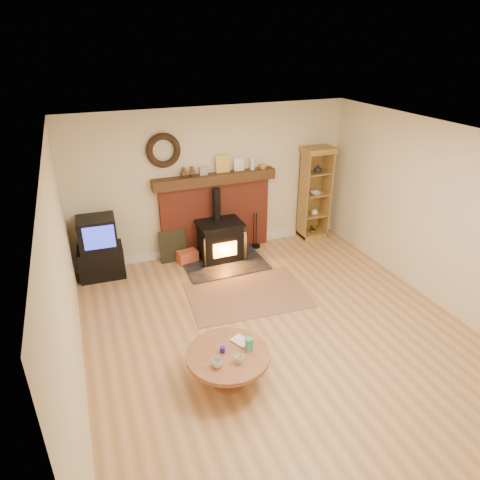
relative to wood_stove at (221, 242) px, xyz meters
name	(u,v)px	position (x,y,z in m)	size (l,w,h in m)	color
ground	(280,333)	(0.05, -2.27, -0.35)	(5.50, 5.50, 0.00)	#A77745
room_shell	(281,213)	(0.03, -2.18, 1.37)	(5.02, 5.52, 2.61)	beige
chimney_breast	(216,210)	(0.05, 0.40, 0.45)	(2.20, 0.22, 1.78)	#9A3B27
wood_stove	(221,242)	(0.00, 0.00, 0.00)	(1.40, 1.00, 1.28)	black
area_rug	(247,295)	(0.00, -1.24, -0.34)	(1.80, 1.24, 0.01)	brown
tv_unit	(100,249)	(-2.01, 0.20, 0.15)	(0.73, 0.54, 1.04)	black
curio_cabinet	(314,193)	(2.00, 0.28, 0.55)	(0.58, 0.42, 1.79)	olive
firelog_box	(188,257)	(-0.58, 0.13, -0.24)	(0.35, 0.22, 0.22)	orange
leaning_painting	(173,246)	(-0.79, 0.28, -0.06)	(0.47, 0.03, 0.57)	black
fire_tools	(256,242)	(0.78, 0.23, -0.24)	(0.16, 0.16, 0.70)	black
coffee_table	(229,359)	(-0.90, -2.86, -0.02)	(0.95, 0.95, 0.57)	brown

